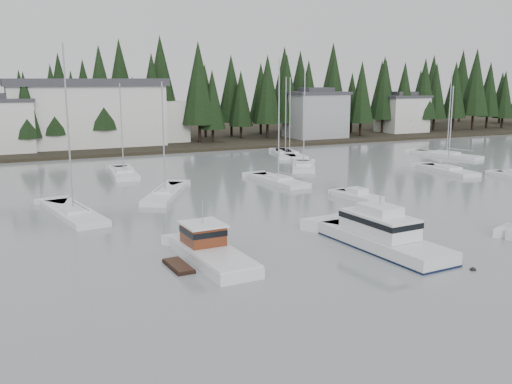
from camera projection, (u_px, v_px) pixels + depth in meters
far_shore_land at (103, 139)px, 109.57m from camera, size 240.00×54.00×1.00m
conifer_treeline at (114, 145)px, 99.80m from camera, size 200.00×22.00×20.00m
house_west at (1, 124)px, 85.19m from camera, size 9.54×7.42×8.75m
house_east_a at (316, 114)px, 106.71m from camera, size 10.60×8.48×9.25m
house_east_b at (402, 113)px, 117.74m from camera, size 9.54×7.42×8.25m
harbor_inn at (99, 113)px, 94.19m from camera, size 29.50×11.50×10.90m
lobster_boat_brown at (210, 253)px, 36.24m from camera, size 4.55×8.54×4.17m
cabin_cruiser_center at (382, 238)px, 38.88m from camera, size 4.04×10.82×4.56m
sailboat_0 at (303, 168)px, 73.66m from camera, size 6.52×8.69×13.21m
sailboat_1 at (278, 182)px, 63.43m from camera, size 3.46×9.18×14.19m
sailboat_2 at (448, 172)px, 70.53m from camera, size 3.36×8.90×11.08m
sailboat_3 at (74, 215)px, 48.20m from camera, size 4.46×10.89×14.77m
sailboat_7 at (165, 195)px, 56.34m from camera, size 7.25×10.37×11.67m
sailboat_8 at (447, 156)px, 84.74m from camera, size 4.91×10.96×13.01m
sailboat_10 at (285, 155)px, 85.61m from camera, size 6.01×9.46×12.15m
sailboat_11 at (124, 175)px, 68.48m from camera, size 3.72×9.69×11.41m
sailboat_12 at (289, 155)px, 85.59m from camera, size 4.22×10.20×12.11m
runabout_1 at (357, 197)px, 55.08m from camera, size 3.01×5.42×1.42m
mooring_buoy_dark at (473, 270)px, 34.50m from camera, size 0.39×0.39×0.39m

